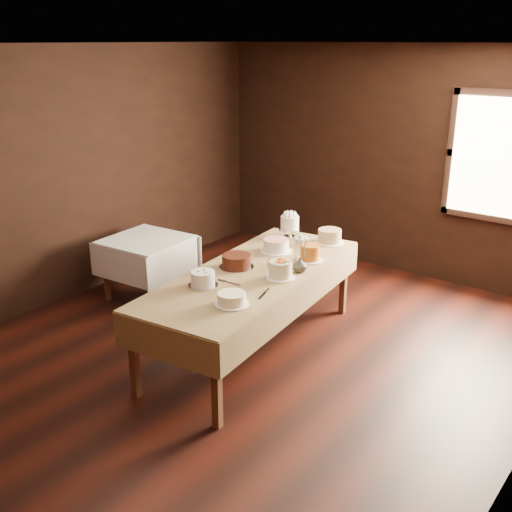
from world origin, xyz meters
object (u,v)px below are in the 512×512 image
Objects in this scene: cake_server_d at (300,267)px; cake_server_e at (202,275)px; cake_speckled at (330,236)px; cake_server_c at (270,260)px; display_table at (253,278)px; cake_server_b at (262,296)px; cake_meringue at (290,227)px; side_table at (146,246)px; cake_flowers at (280,270)px; cake_lattice at (276,246)px; cake_swirl at (203,279)px; cake_chocolate at (236,262)px; cake_caramel at (310,253)px; flower_vase at (300,265)px; cake_cream at (232,299)px; cake_server_a at (233,284)px.

cake_server_d and cake_server_e have the same top height.
cake_server_c is (-0.17, -0.82, -0.07)m from cake_speckled.
cake_server_b reaches higher than display_table.
cake_meringue is 0.76m from cake_server_c.
cake_flowers is (2.03, -0.22, 0.25)m from side_table.
cake_meringue is 0.45m from cake_speckled.
display_table is 11.28× the size of cake_server_b.
cake_server_e is at bearing -98.98° from cake_lattice.
cake_server_c is 1.00× the size of cake_server_d.
cake_swirl is 1.20× the size of cake_server_b.
cake_server_e is at bearing -147.31° from cake_flowers.
cake_chocolate reaches higher than side_table.
cake_server_d is (0.45, -0.24, -0.05)m from cake_lattice.
cake_server_c and cake_server_e have the same top height.
cake_caramel reaches higher than cake_flowers.
cake_caramel is 1.09m from cake_server_e.
flower_vase reaches higher than display_table.
cake_cream is 0.30m from cake_server_b.
cake_meringue is 0.77× the size of cake_lattice.
cake_flowers reaches higher than display_table.
cake_server_b is at bearing -59.70° from cake_lattice.
cake_meringue is at bearing 99.90° from cake_server_a.
cake_speckled is (0.43, 0.12, -0.04)m from cake_meringue.
cake_cream is at bearing -34.40° from cake_server_b.
cake_meringue is 1.05× the size of cake_server_d.
cake_meringue is 1.40m from cake_server_e.
cake_meringue is at bearing 106.78° from display_table.
flower_vase is at bearing 58.71° from cake_server_a.
cake_swirl reaches higher than cake_chocolate.
cake_server_d is at bearing 173.31° from cake_server_b.
cake_caramel is at bearing -1.68° from cake_lattice.
cake_chocolate is at bearing -174.41° from cake_flowers.
flower_vase reaches higher than cake_cream.
side_table is 2.06m from cake_flowers.
cake_meringue is 1.43m from cake_server_a.
cake_swirl is at bearing -137.02° from cake_server_a.
cake_swirl reaches higher than cake_server_c.
cake_meringue is 1.05× the size of cake_server_b.
cake_server_c is 1.73× the size of flower_vase.
cake_server_b is (0.12, -0.43, -0.07)m from cake_flowers.
side_table is 1.70m from cake_server_c.
cake_cream is (0.45, -0.14, -0.02)m from cake_swirl.
cake_server_c is (-0.46, 0.74, 0.00)m from cake_server_b.
flower_vase is (-0.06, 0.66, 0.07)m from cake_server_b.
display_table is 8.32× the size of cake_cream.
cake_caramel is at bearing -39.53° from cake_meringue.
cake_speckled is at bearing -46.12° from cake_server_c.
cake_lattice is 1.00× the size of cake_cream.
cake_caramel is at bearing 93.99° from cake_flowers.
flower_vase reaches higher than cake_server_d.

